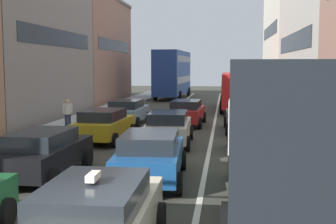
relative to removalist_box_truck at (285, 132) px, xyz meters
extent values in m
cube|color=#B5B5B5|center=(-10.39, 15.41, -1.90)|extent=(2.60, 64.00, 0.14)
cube|color=silver|center=(-5.39, 15.41, -1.97)|extent=(0.16, 60.00, 0.01)
cube|color=silver|center=(-1.99, 15.41, -1.97)|extent=(0.16, 60.00, 0.01)
cube|color=gray|center=(-15.69, 17.41, 2.85)|extent=(7.00, 14.57, 9.65)
cube|color=black|center=(-12.18, 17.41, 3.33)|extent=(0.02, 11.73, 1.10)
cube|color=#936B5B|center=(-15.69, 32.07, 3.00)|extent=(7.00, 14.57, 9.96)
cube|color=black|center=(-12.18, 32.07, 3.50)|extent=(0.02, 11.73, 1.10)
cube|color=beige|center=(6.21, 32.07, 4.14)|extent=(7.00, 14.57, 12.24)
cube|color=black|center=(2.69, 32.07, 4.76)|extent=(0.02, 11.73, 1.10)
cube|color=black|center=(2.69, 17.41, 2.96)|extent=(0.02, 11.73, 1.10)
cube|color=#1E5933|center=(0.09, 2.88, -0.54)|extent=(2.47, 2.47, 1.90)
cube|color=black|center=(0.13, 4.09, -0.16)|extent=(2.02, 0.09, 0.70)
cube|color=black|center=(-0.02, -0.88, 0.21)|extent=(2.57, 5.51, 2.80)
cube|color=white|center=(-1.24, -0.84, 0.49)|extent=(0.16, 4.48, 0.90)
cylinder|color=black|center=(-1.10, 3.00, -1.49)|extent=(0.33, 0.97, 0.96)
cylinder|color=black|center=(1.29, 2.93, -1.49)|extent=(0.33, 0.97, 0.96)
cube|color=#1E2328|center=(-3.60, -3.15, -0.74)|extent=(1.63, 2.44, 0.52)
cube|color=#F2EACC|center=(-3.60, -3.15, -0.37)|extent=(0.17, 0.44, 0.12)
cylinder|color=black|center=(-4.55, -1.51, -1.65)|extent=(0.23, 0.64, 0.64)
cylinder|color=black|center=(-2.71, -1.47, -1.65)|extent=(0.23, 0.64, 0.64)
cylinder|color=black|center=(-6.05, -1.58, -1.65)|extent=(0.25, 0.65, 0.64)
cube|color=#194C8C|center=(-3.60, 2.63, -1.30)|extent=(2.04, 4.39, 0.70)
cube|color=#1E2328|center=(-3.59, 2.43, -0.74)|extent=(1.72, 2.49, 0.52)
cylinder|color=black|center=(-4.60, 4.04, -1.65)|extent=(0.26, 0.65, 0.64)
cylinder|color=black|center=(-2.76, 4.14, -1.65)|extent=(0.26, 0.65, 0.64)
cylinder|color=black|center=(-4.44, 1.12, -1.65)|extent=(0.26, 0.65, 0.64)
cylinder|color=black|center=(-2.60, 1.22, -1.65)|extent=(0.26, 0.65, 0.64)
cube|color=black|center=(-7.01, 2.62, -1.30)|extent=(1.87, 4.33, 0.70)
cube|color=#1E2328|center=(-7.01, 2.42, -0.74)|extent=(1.62, 2.43, 0.52)
cylinder|color=black|center=(-7.90, 4.09, -1.65)|extent=(0.23, 0.64, 0.64)
cylinder|color=black|center=(-6.06, 4.06, -1.65)|extent=(0.23, 0.64, 0.64)
cylinder|color=black|center=(-6.11, 1.14, -1.65)|extent=(0.23, 0.64, 0.64)
cube|color=beige|center=(-3.85, 8.69, -1.30)|extent=(1.94, 4.36, 0.70)
cube|color=#1E2328|center=(-3.84, 8.49, -0.74)|extent=(1.66, 2.46, 0.52)
cylinder|color=black|center=(-4.82, 10.12, -1.65)|extent=(0.24, 0.65, 0.64)
cylinder|color=black|center=(-2.98, 10.19, -1.65)|extent=(0.24, 0.65, 0.64)
cylinder|color=black|center=(-4.72, 7.20, -1.65)|extent=(0.24, 0.65, 0.64)
cylinder|color=black|center=(-2.88, 7.26, -1.65)|extent=(0.24, 0.65, 0.64)
cube|color=#B29319|center=(-6.91, 9.23, -1.30)|extent=(1.99, 4.38, 0.70)
cube|color=#1E2328|center=(-6.92, 9.03, -0.74)|extent=(1.69, 2.48, 0.52)
cylinder|color=black|center=(-7.76, 10.73, -1.65)|extent=(0.25, 0.65, 0.64)
cylinder|color=black|center=(-5.92, 10.65, -1.65)|extent=(0.25, 0.65, 0.64)
cylinder|color=black|center=(-7.89, 7.81, -1.65)|extent=(0.25, 0.65, 0.64)
cylinder|color=black|center=(-6.06, 7.73, -1.65)|extent=(0.25, 0.65, 0.64)
cube|color=#A51E1E|center=(-3.62, 15.25, -1.30)|extent=(1.96, 4.37, 0.70)
cube|color=#1E2328|center=(-3.63, 15.05, -0.74)|extent=(1.67, 2.47, 0.52)
cylinder|color=black|center=(-4.49, 16.75, -1.65)|extent=(0.24, 0.65, 0.64)
cylinder|color=black|center=(-2.65, 16.68, -1.65)|extent=(0.24, 0.65, 0.64)
cylinder|color=black|center=(-4.60, 13.82, -1.65)|extent=(0.24, 0.65, 0.64)
cylinder|color=black|center=(-2.76, 13.75, -1.65)|extent=(0.24, 0.65, 0.64)
cube|color=#759EB7|center=(-7.13, 15.00, -1.30)|extent=(1.91, 4.34, 0.70)
cube|color=#1E2328|center=(-7.13, 14.80, -0.74)|extent=(1.64, 2.45, 0.52)
cylinder|color=black|center=(-8.01, 16.48, -1.65)|extent=(0.24, 0.65, 0.64)
cylinder|color=black|center=(-6.17, 16.44, -1.65)|extent=(0.24, 0.65, 0.64)
cylinder|color=black|center=(-8.08, 13.56, -1.65)|extent=(0.24, 0.65, 0.64)
cylinder|color=black|center=(-6.25, 13.52, -1.65)|extent=(0.24, 0.65, 0.64)
cube|color=silver|center=(-0.21, 7.02, -1.30)|extent=(1.90, 4.34, 0.70)
cube|color=#1E2328|center=(-0.20, 6.82, -0.74)|extent=(1.64, 2.45, 0.52)
cylinder|color=black|center=(-1.16, 8.45, -1.65)|extent=(0.24, 0.65, 0.64)
cylinder|color=black|center=(0.68, 8.50, -1.65)|extent=(0.24, 0.65, 0.64)
cylinder|color=black|center=(-1.09, 5.53, -1.65)|extent=(0.24, 0.65, 0.64)
cylinder|color=black|center=(0.75, 5.58, -1.65)|extent=(0.24, 0.65, 0.64)
cube|color=gray|center=(-0.35, 13.12, -1.30)|extent=(1.94, 4.35, 0.70)
cube|color=#1E2328|center=(-0.35, 12.92, -0.74)|extent=(1.66, 2.46, 0.52)
cylinder|color=black|center=(-1.32, 14.55, -1.65)|extent=(0.24, 0.65, 0.64)
cylinder|color=black|center=(0.52, 14.61, -1.65)|extent=(0.24, 0.65, 0.64)
cylinder|color=black|center=(-1.23, 11.63, -1.65)|extent=(0.24, 0.65, 0.64)
cylinder|color=black|center=(0.61, 11.69, -1.65)|extent=(0.24, 0.65, 0.64)
cube|color=#B21919|center=(-0.37, 24.67, -0.27)|extent=(2.50, 10.50, 2.40)
cube|color=black|center=(-0.37, 24.67, 0.09)|extent=(2.53, 9.87, 0.70)
cylinder|color=black|center=(-1.62, 28.45, -1.47)|extent=(0.30, 1.00, 1.00)
cylinder|color=black|center=(0.88, 28.45, -1.47)|extent=(0.30, 1.00, 1.00)
cylinder|color=black|center=(-1.62, 21.52, -1.47)|extent=(0.30, 1.00, 1.00)
cylinder|color=black|center=(0.88, 21.52, -1.47)|extent=(0.30, 1.00, 1.00)
cube|color=navy|center=(-6.99, 36.37, -0.27)|extent=(2.95, 10.60, 2.40)
cube|color=black|center=(-6.99, 36.37, 0.09)|extent=(2.95, 9.97, 0.70)
cube|color=navy|center=(-6.99, 36.37, 2.01)|extent=(2.95, 10.60, 2.16)
cube|color=black|center=(-6.99, 36.37, 2.25)|extent=(2.95, 9.97, 0.64)
cylinder|color=black|center=(-8.08, 40.20, -1.47)|extent=(0.34, 1.01, 1.00)
cylinder|color=black|center=(-5.58, 40.10, -1.47)|extent=(0.34, 1.01, 1.00)
cylinder|color=black|center=(-8.38, 33.28, -1.47)|extent=(0.34, 1.01, 1.00)
cylinder|color=black|center=(-5.88, 33.17, -1.47)|extent=(0.34, 1.01, 1.00)
cylinder|color=#262D47|center=(-10.10, 12.77, -1.56)|extent=(0.16, 0.16, 0.82)
cylinder|color=#262D47|center=(-9.92, 12.79, -1.56)|extent=(0.16, 0.16, 0.82)
cylinder|color=silver|center=(-10.01, 12.78, -0.85)|extent=(0.34, 0.34, 0.60)
sphere|color=tan|center=(-10.01, 12.78, -0.43)|extent=(0.24, 0.24, 0.24)
cylinder|color=silver|center=(-10.23, 12.76, -0.82)|extent=(0.10, 0.10, 0.55)
cylinder|color=silver|center=(-9.79, 12.80, -0.82)|extent=(0.10, 0.10, 0.55)
camera|label=1|loc=(-1.38, -10.19, 1.50)|focal=46.51mm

